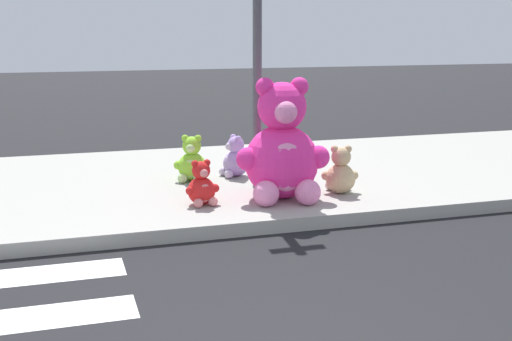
# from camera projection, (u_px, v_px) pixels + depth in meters

# --- Properties ---
(sidewalk) EXTENTS (28.00, 4.40, 0.15)m
(sidewalk) POSITION_uv_depth(u_px,v_px,m) (167.00, 185.00, 8.66)
(sidewalk) COLOR #9E9B93
(sidewalk) RESTS_ON ground_plane
(sign_pole) EXTENTS (0.56, 0.11, 3.20)m
(sign_pole) POSITION_uv_depth(u_px,v_px,m) (257.00, 49.00, 7.82)
(sign_pole) COLOR #4C4C51
(sign_pole) RESTS_ON sidewalk
(plush_pink_large) EXTENTS (1.07, 0.97, 1.40)m
(plush_pink_large) POSITION_uv_depth(u_px,v_px,m) (282.00, 151.00, 7.54)
(plush_pink_large) COLOR #F22D93
(plush_pink_large) RESTS_ON sidewalk
(plush_red) EXTENTS (0.39, 0.35, 0.51)m
(plush_red) POSITION_uv_depth(u_px,v_px,m) (202.00, 187.00, 7.36)
(plush_red) COLOR red
(plush_red) RESTS_ON sidewalk
(plush_lavender) EXTENTS (0.39, 0.43, 0.56)m
(plush_lavender) POSITION_uv_depth(u_px,v_px,m) (235.00, 160.00, 8.76)
(plush_lavender) COLOR #B28CD8
(plush_lavender) RESTS_ON sidewalk
(plush_white) EXTENTS (0.47, 0.46, 0.66)m
(plush_white) POSITION_uv_depth(u_px,v_px,m) (275.00, 156.00, 8.81)
(plush_white) COLOR white
(plush_white) RESTS_ON sidewalk
(plush_tan) EXTENTS (0.44, 0.41, 0.58)m
(plush_tan) POSITION_uv_depth(u_px,v_px,m) (340.00, 174.00, 7.88)
(plush_tan) COLOR tan
(plush_tan) RESTS_ON sidewalk
(plush_lime) EXTENTS (0.44, 0.43, 0.60)m
(plush_lime) POSITION_uv_depth(u_px,v_px,m) (192.00, 163.00, 8.49)
(plush_lime) COLOR #8CD133
(plush_lime) RESTS_ON sidewalk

